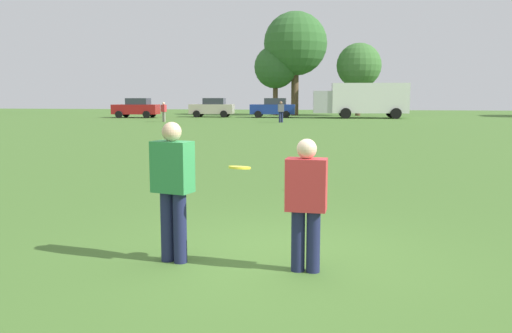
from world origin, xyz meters
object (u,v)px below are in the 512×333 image
object	(u,v)px
player_thrower	(173,184)
parked_car_center	(273,108)
parked_car_near_left	(136,108)
box_truck	(362,99)
bystander_field_marshal	(164,111)
traffic_cone	(305,181)
bystander_far_jogger	(281,111)
parked_car_mid_left	(212,107)
frisbee	(240,168)
player_defender	(306,198)

from	to	relation	value
player_thrower	parked_car_center	xyz separation A→B (m)	(-3.90, 43.96, -0.07)
parked_car_near_left	box_truck	size ratio (longest dim) A/B	0.50
parked_car_center	bystander_field_marshal	bearing A→B (deg)	-128.93
player_thrower	traffic_cone	xyz separation A→B (m)	(1.35, 5.24, -0.77)
bystander_field_marshal	traffic_cone	bearing A→B (deg)	-66.28
traffic_cone	bystander_far_jogger	size ratio (longest dim) A/B	0.30
bystander_field_marshal	parked_car_near_left	bearing A→B (deg)	125.05
parked_car_center	parked_car_near_left	bearing A→B (deg)	-169.72
parked_car_center	bystander_field_marshal	distance (m)	12.13
bystander_far_jogger	bystander_field_marshal	size ratio (longest dim) A/B	1.04
parked_car_center	bystander_field_marshal	size ratio (longest dim) A/B	2.76
traffic_cone	box_truck	bearing A→B (deg)	85.57
bystander_far_jogger	parked_car_mid_left	bearing A→B (deg)	129.15
frisbee	box_truck	distance (m)	43.98
traffic_cone	bystander_field_marshal	distance (m)	32.00
player_defender	parked_car_near_left	bearing A→B (deg)	113.52
parked_car_center	box_truck	xyz separation A→B (m)	(8.23, -0.18, 0.83)
frisbee	box_truck	size ratio (longest dim) A/B	0.03
parked_car_mid_left	box_truck	world-z (taller)	box_truck
bystander_far_jogger	traffic_cone	bearing A→B (deg)	-83.10
frisbee	box_truck	bearing A→B (deg)	85.46
frisbee	traffic_cone	size ratio (longest dim) A/B	0.57
traffic_cone	parked_car_near_left	bearing A→B (deg)	116.14
frisbee	parked_car_mid_left	bearing A→B (deg)	103.59
player_thrower	frisbee	distance (m)	0.89
box_truck	bystander_field_marshal	size ratio (longest dim) A/B	5.54
parked_car_near_left	parked_car_mid_left	bearing A→B (deg)	20.20
player_defender	box_truck	distance (m)	44.00
player_defender	traffic_cone	distance (m)	5.42
player_thrower	parked_car_center	world-z (taller)	parked_car_center
parked_car_mid_left	parked_car_center	world-z (taller)	same
traffic_cone	parked_car_mid_left	xyz separation A→B (m)	(-11.17, 38.90, 0.69)
bystander_field_marshal	parked_car_center	bearing A→B (deg)	51.07
frisbee	bystander_far_jogger	distance (m)	35.00
parked_car_center	parked_car_mid_left	bearing A→B (deg)	178.29
traffic_cone	parked_car_mid_left	world-z (taller)	parked_car_mid_left
box_truck	bystander_far_jogger	bearing A→B (deg)	-126.19
traffic_cone	parked_car_mid_left	size ratio (longest dim) A/B	0.11
parked_car_center	bystander_far_jogger	size ratio (longest dim) A/B	2.65
player_defender	frisbee	size ratio (longest dim) A/B	5.86
player_defender	parked_car_mid_left	xyz separation A→B (m)	(-11.49, 44.27, 0.03)
traffic_cone	bystander_far_jogger	distance (m)	29.79
player_thrower	frisbee	bearing A→B (deg)	-3.86
box_truck	traffic_cone	bearing A→B (deg)	-94.43
bystander_field_marshal	box_truck	bearing A→B (deg)	30.26
traffic_cone	parked_car_mid_left	distance (m)	40.48
bystander_far_jogger	box_truck	bearing A→B (deg)	53.81
bystander_field_marshal	player_thrower	bearing A→B (deg)	-71.55
player_defender	frisbee	bearing A→B (deg)	174.70
frisbee	bystander_field_marshal	size ratio (longest dim) A/B	0.17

